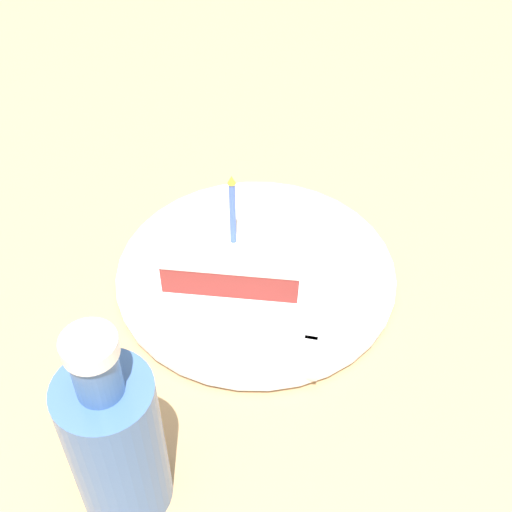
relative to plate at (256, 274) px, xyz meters
The scene contains 5 objects.
ground_plane 0.04m from the plate, 155.67° to the right, with size 2.40×2.40×0.04m.
plate is the anchor object (origin of this frame).
cake_slice 0.03m from the plate, 95.14° to the left, with size 0.08×0.14×0.12m.
fork 0.08m from the plate, 131.44° to the right, with size 0.17×0.03×0.00m.
bottle 0.26m from the plate, 162.84° to the left, with size 0.07×0.07×0.20m.
Camera 1 is at (-0.47, -0.05, 0.54)m, focal length 50.00 mm.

